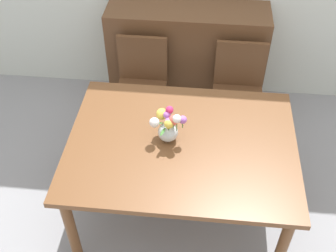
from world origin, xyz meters
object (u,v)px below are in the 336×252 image
flower_vase (168,125)px  dining_table (182,151)px  chair_left (142,82)px  chair_right (238,88)px  dresser (187,58)px

flower_vase → dining_table: bearing=-11.7°
chair_left → flower_vase: 1.01m
chair_left → flower_vase: size_ratio=3.72×
chair_right → dining_table: bearing=65.7°
chair_left → dresser: size_ratio=0.64×
dresser → chair_left: bearing=-130.7°
dining_table → chair_left: chair_left is taller
chair_right → flower_vase: 1.09m
dresser → dining_table: bearing=-87.7°
dining_table → flower_vase: (-0.09, 0.02, 0.21)m
chair_right → flower_vase: (-0.51, -0.89, 0.36)m
dining_table → chair_right: bearing=65.7°
dining_table → dresser: bearing=92.3°
chair_right → flower_vase: flower_vase is taller
dining_table → chair_right: size_ratio=1.67×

